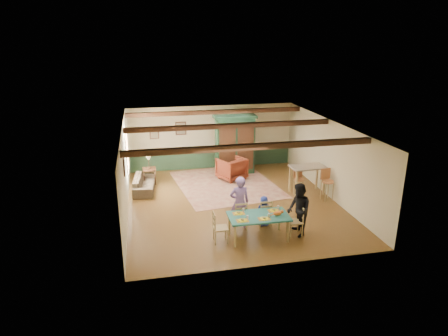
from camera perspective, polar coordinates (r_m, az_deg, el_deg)
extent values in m
plane|color=#573818|center=(13.74, 1.24, -5.00)|extent=(8.00, 8.00, 0.00)
cube|color=beige|center=(17.03, -1.78, 4.42)|extent=(7.00, 0.02, 2.70)
cube|color=beige|center=(12.96, -13.97, -0.63)|extent=(0.02, 8.00, 2.70)
cube|color=beige|center=(14.44, 14.94, 1.23)|extent=(0.02, 8.00, 2.70)
cube|color=white|center=(12.91, 1.32, 6.07)|extent=(7.00, 8.00, 0.02)
cube|color=#1C3421|center=(17.25, -1.74, 1.50)|extent=(6.95, 0.03, 0.90)
cube|color=black|center=(10.77, 4.11, 3.05)|extent=(6.95, 0.16, 0.16)
cube|color=black|center=(13.31, 0.93, 6.05)|extent=(6.95, 0.16, 0.16)
cube|color=black|center=(15.81, -1.18, 8.00)|extent=(6.95, 0.16, 0.16)
imported|color=#7B599A|center=(11.72, 2.23, -4.97)|extent=(0.60, 0.40, 1.61)
imported|color=black|center=(11.51, 10.62, -5.93)|extent=(0.60, 0.76, 1.54)
imported|color=navy|center=(12.03, 5.70, -6.16)|extent=(0.46, 0.31, 0.94)
cube|color=beige|center=(15.41, 0.26, -2.32)|extent=(4.04, 4.62, 0.01)
cube|color=#13301F|center=(16.39, 1.54, 3.36)|extent=(1.72, 0.69, 2.43)
imported|color=#4A170E|center=(15.84, 1.09, -0.07)|extent=(1.29, 1.30, 0.89)
imported|color=#3E3326|center=(15.03, -11.32, -2.17)|extent=(0.89, 1.90, 0.54)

